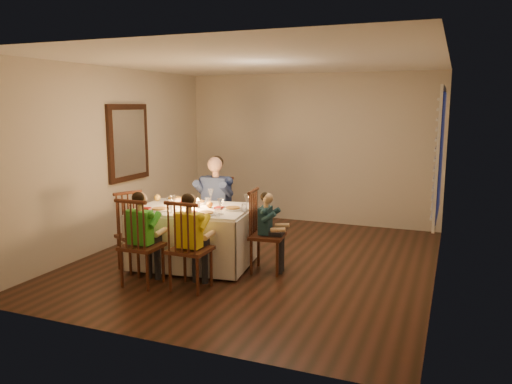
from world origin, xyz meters
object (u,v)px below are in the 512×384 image
at_px(child_green, 143,284).
at_px(child_yellow, 191,289).
at_px(chair_near_right, 191,289).
at_px(adult, 216,248).
at_px(chair_adult, 216,248).
at_px(chair_extra, 137,269).
at_px(serving_bowl, 175,200).
at_px(dining_table, 194,224).
at_px(chair_end, 267,271).
at_px(child_teal, 267,271).
at_px(chair_near_left, 143,284).

xyz_separation_m(child_green, child_yellow, (0.59, 0.08, 0.00)).
bearing_deg(chair_near_right, adult, -73.36).
bearing_deg(chair_adult, chair_extra, -112.93).
xyz_separation_m(adult, serving_bowl, (-0.33, -0.56, 0.79)).
relative_size(dining_table, chair_end, 1.53).
distance_m(chair_near_right, serving_bowl, 1.50).
distance_m(chair_adult, chair_extra, 1.33).
xyz_separation_m(dining_table, child_teal, (0.97, 0.12, -0.54)).
bearing_deg(child_teal, serving_bowl, 78.63).
relative_size(chair_near_left, serving_bowl, 4.41).
xyz_separation_m(adult, child_green, (-0.12, -1.65, 0.00)).
xyz_separation_m(chair_near_left, serving_bowl, (-0.20, 1.09, 0.79)).
height_order(chair_near_left, chair_near_right, same).
xyz_separation_m(chair_near_right, adult, (-0.46, 1.57, 0.00)).
bearing_deg(child_teal, chair_extra, 102.69).
bearing_deg(adult, chair_adult, 0.00).
height_order(chair_near_left, chair_end, same).
distance_m(chair_adult, chair_near_right, 1.63).
bearing_deg(child_teal, chair_near_left, 122.89).
relative_size(chair_extra, child_yellow, 0.89).
relative_size(chair_adult, child_yellow, 0.94).
xyz_separation_m(chair_adult, child_yellow, (0.46, -1.57, 0.00)).
distance_m(dining_table, child_yellow, 1.02).
bearing_deg(chair_near_right, chair_adult, -73.36).
height_order(dining_table, adult, dining_table).
distance_m(dining_table, chair_extra, 0.91).
distance_m(chair_extra, child_teal, 1.66).
bearing_deg(child_yellow, chair_near_right, -0.00).
xyz_separation_m(chair_near_left, chair_extra, (-0.39, 0.42, 0.00)).
height_order(chair_near_right, chair_end, same).
bearing_deg(child_green, child_yellow, -171.97).
relative_size(chair_near_left, chair_end, 1.00).
relative_size(chair_near_left, chair_extra, 1.05).
relative_size(child_green, serving_bowl, 4.67).
xyz_separation_m(chair_end, chair_extra, (-1.56, -0.55, 0.00)).
relative_size(dining_table, chair_extra, 1.61).
height_order(child_yellow, child_teal, child_yellow).
height_order(chair_adult, chair_near_right, same).
bearing_deg(serving_bowl, child_green, -79.33).
bearing_deg(chair_near_right, dining_table, -63.44).
relative_size(chair_end, adult, 0.77).
relative_size(chair_end, child_green, 0.94).
bearing_deg(chair_near_left, serving_bowl, -79.49).
bearing_deg(serving_bowl, chair_end, -4.57).
distance_m(dining_table, adult, 0.96).
height_order(chair_adult, child_yellow, child_yellow).
relative_size(adult, serving_bowl, 5.72).
relative_size(chair_near_right, chair_end, 1.00).
bearing_deg(dining_table, adult, 88.21).
height_order(chair_adult, child_teal, chair_adult).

